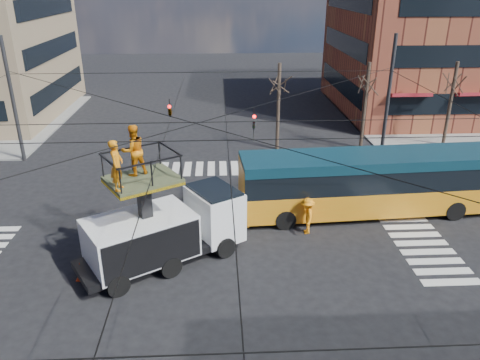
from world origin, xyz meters
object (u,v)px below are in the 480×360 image
city_bus (372,182)px  worker_ground (89,253)px  utility_truck (164,218)px  flagger (307,216)px  traffic_cone (81,271)px

city_bus → worker_ground: city_bus is taller
utility_truck → city_bus: (9.94, 3.91, -0.28)m
city_bus → flagger: (-3.57, -1.87, -0.83)m
worker_ground → flagger: (9.37, 2.80, -0.03)m
traffic_cone → worker_ground: bearing=58.1°
city_bus → flagger: bearing=-155.9°
city_bus → utility_truck: bearing=-162.1°
utility_truck → city_bus: size_ratio=0.54×
utility_truck → traffic_cone: utility_truck is taller
utility_truck → city_bus: 10.69m
traffic_cone → flagger: bearing=18.7°
city_bus → traffic_cone: city_bus is taller
flagger → utility_truck: bearing=-70.5°
traffic_cone → worker_ground: (0.29, 0.47, 0.53)m
city_bus → flagger: 4.12m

